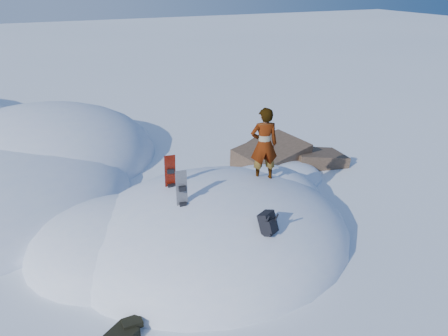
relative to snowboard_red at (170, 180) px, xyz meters
name	(u,v)px	position (x,y,z in m)	size (l,w,h in m)	color
ground	(214,240)	(0.86, -0.60, -1.58)	(120.00, 120.00, 0.00)	white
snow_mound	(204,237)	(0.69, -0.36, -1.58)	(8.00, 6.00, 3.00)	white
rock_outcrop	(280,170)	(4.58, 2.41, -1.56)	(4.68, 4.41, 1.68)	brown
snowboard_red	(170,180)	(0.00, 0.00, 0.00)	(0.29, 0.26, 1.37)	#AE1C09
snowboard_dark	(182,198)	(-0.05, -1.00, 0.01)	(0.25, 0.16, 1.32)	black
backpack	(268,223)	(1.32, -2.42, -0.20)	(0.46, 0.52, 0.56)	black
gear_pile	(121,336)	(-1.96, -2.93, -1.46)	(0.90, 0.77, 0.24)	black
person	(264,145)	(2.37, -0.29, 0.64)	(0.69, 0.45, 1.89)	slate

